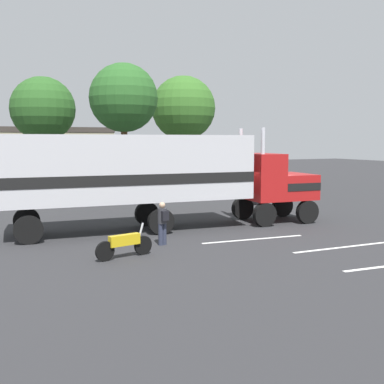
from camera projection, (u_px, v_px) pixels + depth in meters
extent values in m
plane|color=#2D2D30|center=(258.00, 221.00, 22.91)|extent=(120.00, 120.00, 0.00)
cube|color=silver|center=(253.00, 239.00, 18.70)|extent=(4.40, 0.53, 0.01)
cube|color=silver|center=(343.00, 247.00, 17.31)|extent=(4.40, 0.30, 0.01)
cube|color=#B21919|center=(290.00, 186.00, 23.05)|extent=(1.99, 2.64, 1.20)
cube|color=#B21919|center=(261.00, 177.00, 22.43)|extent=(1.59, 2.60, 2.20)
cube|color=silver|center=(306.00, 185.00, 23.38)|extent=(0.25, 2.10, 1.08)
cube|color=black|center=(290.00, 185.00, 23.04)|extent=(2.00, 2.68, 0.36)
cylinder|color=silver|center=(240.00, 163.00, 23.19)|extent=(0.18, 0.18, 3.40)
cylinder|color=silver|center=(263.00, 165.00, 21.14)|extent=(0.18, 0.18, 3.40)
cube|color=silver|center=(131.00, 168.00, 20.11)|extent=(10.67, 3.43, 2.80)
cube|color=black|center=(131.00, 178.00, 20.15)|extent=(10.68, 3.47, 0.44)
cylinder|color=silver|center=(255.00, 199.00, 23.92)|extent=(1.35, 0.74, 0.64)
cylinder|color=black|center=(282.00, 206.00, 24.30)|extent=(1.12, 0.39, 1.10)
cylinder|color=black|center=(307.00, 212.00, 22.26)|extent=(1.12, 0.39, 1.10)
cylinder|color=black|center=(243.00, 208.00, 23.49)|extent=(1.12, 0.39, 1.10)
cylinder|color=black|center=(265.00, 215.00, 21.44)|extent=(1.12, 0.39, 1.10)
cylinder|color=black|center=(147.00, 214.00, 21.72)|extent=(1.12, 0.39, 1.10)
cylinder|color=black|center=(161.00, 221.00, 19.68)|extent=(1.12, 0.39, 1.10)
cylinder|color=black|center=(27.00, 221.00, 19.85)|extent=(1.12, 0.39, 1.10)
cylinder|color=black|center=(28.00, 230.00, 17.81)|extent=(1.12, 0.39, 1.10)
cylinder|color=#2D3347|center=(161.00, 234.00, 17.64)|extent=(0.18, 0.18, 0.82)
cylinder|color=#2D3347|center=(164.00, 234.00, 17.73)|extent=(0.18, 0.18, 0.82)
cylinder|color=#333338|center=(162.00, 216.00, 17.61)|extent=(0.34, 0.34, 0.58)
sphere|color=tan|center=(162.00, 205.00, 17.56)|extent=(0.23, 0.23, 0.23)
cube|color=black|center=(165.00, 216.00, 17.44)|extent=(0.28, 0.20, 0.36)
cylinder|color=black|center=(5.00, 200.00, 28.42)|extent=(0.67, 0.36, 0.64)
cylinder|color=black|center=(10.00, 197.00, 29.93)|extent=(0.67, 0.36, 0.64)
cylinder|color=black|center=(143.00, 245.00, 16.17)|extent=(0.67, 0.24, 0.66)
cylinder|color=black|center=(105.00, 251.00, 15.29)|extent=(0.67, 0.24, 0.66)
cube|color=gold|center=(124.00, 240.00, 15.70)|extent=(1.13, 0.46, 0.36)
cylinder|color=silver|center=(140.00, 233.00, 16.06)|extent=(0.29, 0.13, 0.69)
cylinder|color=brown|center=(45.00, 160.00, 39.11)|extent=(0.44, 0.44, 4.65)
sphere|color=#295921|center=(43.00, 109.00, 38.65)|extent=(5.27, 5.27, 5.27)
cylinder|color=brown|center=(125.00, 160.00, 32.38)|extent=(0.44, 0.44, 5.17)
sphere|color=#295E25|center=(124.00, 98.00, 31.92)|extent=(4.66, 4.66, 4.66)
cylinder|color=brown|center=(183.00, 158.00, 41.96)|extent=(0.44, 0.44, 4.78)
sphere|color=#356925|center=(183.00, 108.00, 41.48)|extent=(5.64, 5.64, 5.64)
cube|color=#B7AD8C|center=(34.00, 154.00, 46.05)|extent=(15.04, 7.14, 5.17)
cube|color=#3F3833|center=(34.00, 130.00, 45.80)|extent=(15.15, 7.25, 0.50)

